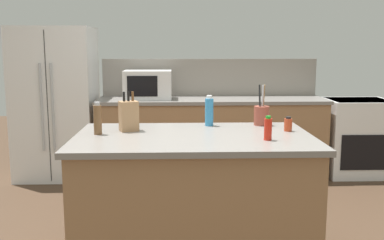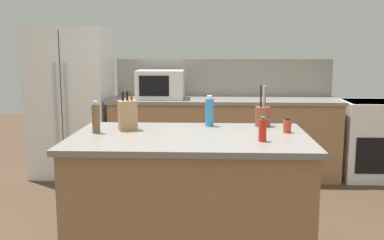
% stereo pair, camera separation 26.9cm
% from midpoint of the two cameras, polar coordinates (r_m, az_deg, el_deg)
% --- Properties ---
extents(back_counter_run, '(2.71, 0.66, 0.94)m').
position_cam_midpoint_polar(back_counter_run, '(5.40, 5.46, -2.25)').
color(back_counter_run, '#936B47').
rests_on(back_counter_run, ground_plane).
extents(wall_backsplash, '(2.67, 0.03, 0.46)m').
position_cam_midpoint_polar(wall_backsplash, '(5.62, 5.41, 5.39)').
color(wall_backsplash, gray).
rests_on(wall_backsplash, back_counter_run).
extents(kitchen_island, '(1.67, 1.02, 0.94)m').
position_cam_midpoint_polar(kitchen_island, '(3.27, 2.12, -10.02)').
color(kitchen_island, '#936B47').
rests_on(kitchen_island, ground_plane).
extents(refrigerator, '(0.91, 0.75, 1.78)m').
position_cam_midpoint_polar(refrigerator, '(5.60, -13.75, 2.25)').
color(refrigerator, white).
rests_on(refrigerator, ground_plane).
extents(range_oven, '(0.76, 0.65, 0.92)m').
position_cam_midpoint_polar(range_oven, '(5.77, 23.33, -2.28)').
color(range_oven, white).
rests_on(range_oven, ground_plane).
extents(microwave, '(0.55, 0.39, 0.33)m').
position_cam_midpoint_polar(microwave, '(5.32, -2.61, 4.52)').
color(microwave, white).
rests_on(microwave, back_counter_run).
extents(knife_block, '(0.16, 0.14, 0.29)m').
position_cam_midpoint_polar(knife_block, '(3.34, -5.90, 0.63)').
color(knife_block, '#A87C54').
rests_on(knife_block, kitchen_island).
extents(utensil_crock, '(0.12, 0.12, 0.32)m').
position_cam_midpoint_polar(utensil_crock, '(3.56, 11.13, 0.54)').
color(utensil_crock, brown).
rests_on(utensil_crock, kitchen_island).
extents(dish_soap_bottle, '(0.07, 0.07, 0.24)m').
position_cam_midpoint_polar(dish_soap_bottle, '(3.50, 4.44, 1.05)').
color(dish_soap_bottle, '#3384BC').
rests_on(dish_soap_bottle, kitchen_island).
extents(hot_sauce_bottle, '(0.05, 0.05, 0.16)m').
position_cam_midpoint_polar(hot_sauce_bottle, '(2.99, 11.51, -1.25)').
color(hot_sauce_bottle, red).
rests_on(hot_sauce_bottle, kitchen_island).
extents(pepper_grinder, '(0.06, 0.06, 0.23)m').
position_cam_midpoint_polar(pepper_grinder, '(3.25, -9.81, 0.24)').
color(pepper_grinder, brown).
rests_on(pepper_grinder, kitchen_island).
extents(spice_jar_paprika, '(0.06, 0.06, 0.11)m').
position_cam_midpoint_polar(spice_jar_paprika, '(3.33, 14.28, -0.73)').
color(spice_jar_paprika, '#B73D1E').
rests_on(spice_jar_paprika, kitchen_island).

